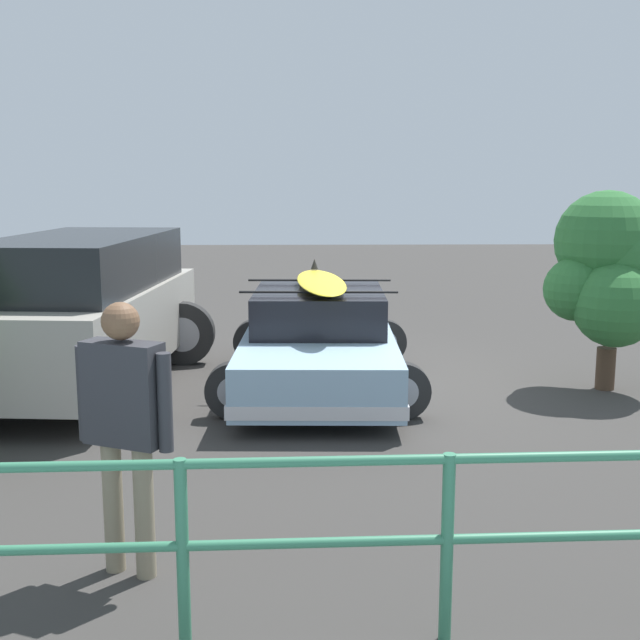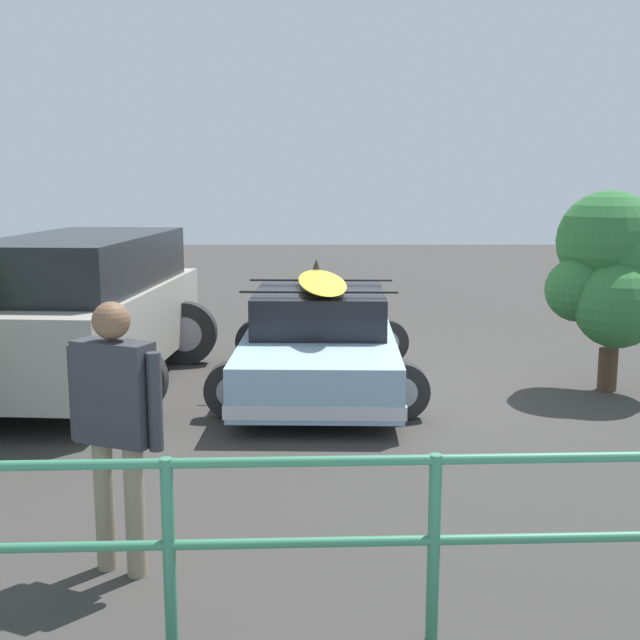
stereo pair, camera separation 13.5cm
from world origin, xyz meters
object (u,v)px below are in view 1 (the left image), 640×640
person_bystander (124,414)px  bush_near_left (608,268)px  sedan_car (319,340)px  suv_car (84,310)px

person_bystander → bush_near_left: (-4.80, -4.56, 0.43)m
sedan_car → suv_car: suv_car is taller
person_bystander → bush_near_left: 6.64m
suv_car → bush_near_left: bush_near_left is taller
sedan_car → bush_near_left: 3.59m
sedan_car → person_bystander: (1.34, 4.81, 0.49)m
person_bystander → suv_car: bearing=-72.3°
sedan_car → bush_near_left: (-3.47, 0.25, 0.92)m
suv_car → bush_near_left: bearing=177.7°
person_bystander → sedan_car: bearing=-105.6°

